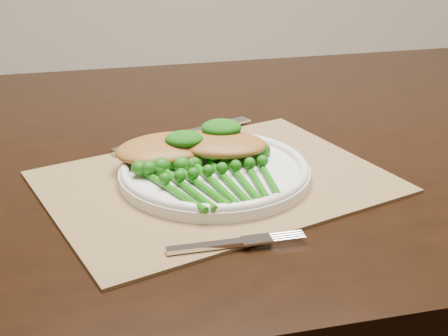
{
  "coord_description": "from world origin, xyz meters",
  "views": [
    {
      "loc": [
        -0.26,
        -0.9,
        1.09
      ],
      "look_at": [
        -0.21,
        -0.21,
        0.78
      ],
      "focal_mm": 50.0,
      "sensor_mm": 36.0,
      "label": 1
    }
  ],
  "objects": [
    {
      "name": "pesto_dollop_left",
      "position": [
        -0.25,
        -0.15,
        0.8
      ],
      "size": [
        0.05,
        0.04,
        0.02
      ],
      "primitive_type": "ellipsoid",
      "color": "#0C3F09",
      "rests_on": "chicken_fillet_left"
    },
    {
      "name": "broccolini_bundle",
      "position": [
        -0.21,
        -0.23,
        0.77
      ],
      "size": [
        0.19,
        0.2,
        0.04
      ],
      "rotation": [
        0.0,
        0.0,
        0.35
      ],
      "color": "#145F0C",
      "rests_on": "dinner_plate"
    },
    {
      "name": "dinner_plate",
      "position": [
        -0.22,
        -0.18,
        0.76
      ],
      "size": [
        0.24,
        0.24,
        0.02
      ],
      "color": "silver",
      "rests_on": "placemat"
    },
    {
      "name": "dining_table",
      "position": [
        -0.14,
        -0.02,
        0.38
      ],
      "size": [
        1.73,
        1.15,
        0.75
      ],
      "rotation": [
        0.0,
        0.0,
        0.16
      ],
      "color": "black",
      "rests_on": "ground"
    },
    {
      "name": "chicken_fillet_right",
      "position": [
        -0.21,
        -0.14,
        0.79
      ],
      "size": [
        0.14,
        0.11,
        0.02
      ],
      "primitive_type": "ellipsoid",
      "rotation": [
        0.0,
        0.0,
        -0.23
      ],
      "color": "#93602A",
      "rests_on": "dinner_plate"
    },
    {
      "name": "placemat",
      "position": [
        -0.22,
        -0.19,
        0.75
      ],
      "size": [
        0.51,
        0.46,
        0.0
      ],
      "primitive_type": "cube",
      "rotation": [
        0.0,
        0.0,
        0.45
      ],
      "color": "olive",
      "rests_on": "dining_table"
    },
    {
      "name": "fork",
      "position": [
        -0.2,
        -0.34,
        0.76
      ],
      "size": [
        0.15,
        0.04,
        0.0
      ],
      "rotation": [
        0.0,
        0.0,
        0.16
      ],
      "color": "silver",
      "rests_on": "placemat"
    },
    {
      "name": "pesto_dollop_right",
      "position": [
        -0.2,
        -0.12,
        0.8
      ],
      "size": [
        0.05,
        0.05,
        0.02
      ],
      "primitive_type": "ellipsoid",
      "color": "#0C3F09",
      "rests_on": "chicken_fillet_right"
    },
    {
      "name": "knife",
      "position": [
        -0.27,
        -0.04,
        0.76
      ],
      "size": [
        0.21,
        0.14,
        0.01
      ],
      "rotation": [
        0.0,
        0.0,
        0.56
      ],
      "color": "silver",
      "rests_on": "placemat"
    },
    {
      "name": "chicken_fillet_left",
      "position": [
        -0.28,
        -0.14,
        0.78
      ],
      "size": [
        0.16,
        0.13,
        0.03
      ],
      "primitive_type": "ellipsoid",
      "rotation": [
        0.0,
        0.0,
        0.34
      ],
      "color": "#93602A",
      "rests_on": "dinner_plate"
    }
  ]
}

